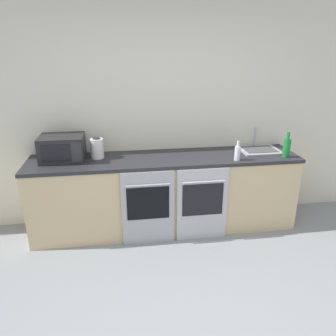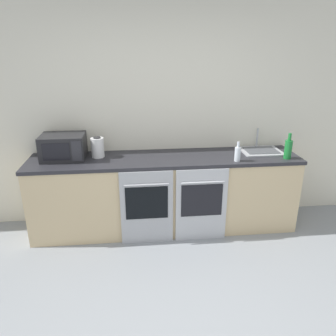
{
  "view_description": "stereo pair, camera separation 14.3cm",
  "coord_description": "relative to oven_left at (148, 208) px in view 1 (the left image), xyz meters",
  "views": [
    {
      "loc": [
        -0.48,
        -1.73,
        2.1
      ],
      "look_at": [
        0.03,
        1.78,
        0.76
      ],
      "focal_mm": 35.0,
      "sensor_mm": 36.0,
      "label": 1
    },
    {
      "loc": [
        -0.34,
        -1.75,
        2.1
      ],
      "look_at": [
        0.03,
        1.78,
        0.76
      ],
      "focal_mm": 35.0,
      "sensor_mm": 36.0,
      "label": 2
    }
  ],
  "objects": [
    {
      "name": "wall_back",
      "position": [
        0.23,
        0.67,
        0.86
      ],
      "size": [
        10.0,
        0.06,
        2.6
      ],
      "color": "silver",
      "rests_on": "ground_plane"
    },
    {
      "name": "counter_back",
      "position": [
        0.23,
        0.33,
        0.01
      ],
      "size": [
        3.08,
        0.65,
        0.9
      ],
      "color": "#D1B789",
      "rests_on": "ground_plane"
    },
    {
      "name": "oven_left",
      "position": [
        0.0,
        0.0,
        0.0
      ],
      "size": [
        0.57,
        0.06,
        0.86
      ],
      "color": "#A8AAAF",
      "rests_on": "ground_plane"
    },
    {
      "name": "oven_right",
      "position": [
        0.61,
        0.0,
        0.0
      ],
      "size": [
        0.57,
        0.06,
        0.86
      ],
      "color": "#B7BABF",
      "rests_on": "ground_plane"
    },
    {
      "name": "microwave",
      "position": [
        -0.9,
        0.4,
        0.6
      ],
      "size": [
        0.48,
        0.37,
        0.28
      ],
      "color": "#232326",
      "rests_on": "counter_back"
    },
    {
      "name": "bottle_clear",
      "position": [
        1.01,
        0.11,
        0.55
      ],
      "size": [
        0.07,
        0.07,
        0.22
      ],
      "color": "silver",
      "rests_on": "counter_back"
    },
    {
      "name": "bottle_green",
      "position": [
        1.6,
        0.14,
        0.58
      ],
      "size": [
        0.08,
        0.08,
        0.29
      ],
      "color": "#19722D",
      "rests_on": "counter_back"
    },
    {
      "name": "kettle",
      "position": [
        -0.53,
        0.42,
        0.57
      ],
      "size": [
        0.15,
        0.15,
        0.23
      ],
      "color": "white",
      "rests_on": "counter_back"
    },
    {
      "name": "sink",
      "position": [
        1.4,
        0.42,
        0.48
      ],
      "size": [
        0.47,
        0.4,
        0.25
      ],
      "color": "#A8AAAF",
      "rests_on": "counter_back"
    }
  ]
}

